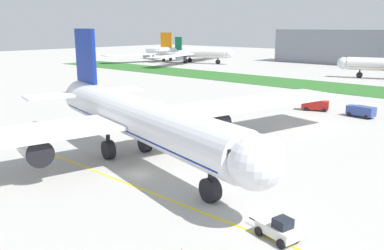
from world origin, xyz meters
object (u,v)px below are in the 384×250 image
Objects in this scene: pushback_tug at (278,229)px; parked_airliner_far_left at (165,53)px; service_truck_baggage_loader at (361,111)px; service_truck_fuel_bowser at (315,104)px; parked_airliner_far_centre at (191,53)px; ground_crew_wingwalker_port at (41,141)px; airliner_foreground at (135,118)px.

pushback_tug is 0.08× the size of parked_airliner_far_left.
service_truck_fuel_bowser reaches higher than service_truck_baggage_loader.
pushback_tug is 207.91m from parked_airliner_far_left.
service_truck_baggage_loader is 10.75m from service_truck_fuel_bowser.
service_truck_baggage_loader is (-14.04, 59.07, 0.37)m from pushback_tug.
parked_airliner_far_centre reaches higher than service_truck_fuel_bowser.
ground_crew_wingwalker_port is at bearing 179.47° from pushback_tug.
parked_airliner_far_centre reaches higher than ground_crew_wingwalker_port.
airliner_foreground is at bearing -50.83° from parked_airliner_far_centre.
service_truck_fuel_bowser is 152.66m from parked_airliner_far_left.
parked_airliner_far_left reaches higher than service_truck_fuel_bowser.
parked_airliner_far_centre is (-134.72, 137.68, 4.48)m from pushback_tug.
airliner_foreground is 50.62× the size of ground_crew_wingwalker_port.
airliner_foreground is 13.57× the size of service_truck_fuel_bowser.
parked_airliner_far_left is 20.83m from parked_airliner_far_centre.
ground_crew_wingwalker_port is 0.02× the size of parked_airliner_far_centre.
service_truck_baggage_loader is at bearing -33.08° from parked_airliner_far_centre.
pushback_tug is 60.72m from service_truck_baggage_loader.
service_truck_fuel_bowser is at bearing -31.06° from parked_airliner_far_left.
pushback_tug is at bearing -67.27° from service_truck_fuel_bowser.
airliner_foreground is 1.17× the size of parked_airliner_far_centre.
parked_airliner_far_left is (-130.74, 78.75, 3.25)m from service_truck_fuel_bowser.
airliner_foreground is 18.40m from ground_crew_wingwalker_port.
airliner_foreground is at bearing 20.57° from ground_crew_wingwalker_port.
parked_airliner_far_centre is at bearing 129.17° from airliner_foreground.
airliner_foreground is at bearing -93.40° from service_truck_fuel_bowser.
parked_airliner_far_centre is at bearing 146.92° from service_truck_baggage_loader.
service_truck_baggage_loader is at bearing -0.59° from service_truck_fuel_bowser.
service_truck_fuel_bowser is (-24.79, 59.18, 0.46)m from pushback_tug.
parked_airliner_far_centre is (-109.93, 78.50, 4.02)m from service_truck_fuel_bowser.
pushback_tug reaches higher than ground_crew_wingwalker_port.
airliner_foreground is 29.19m from pushback_tug.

